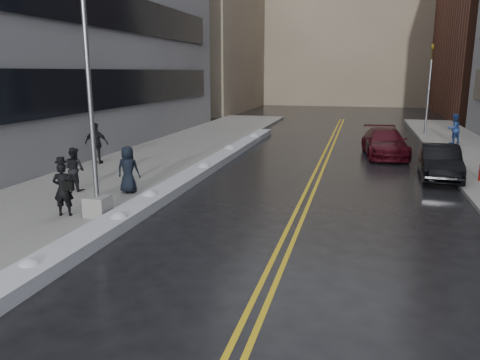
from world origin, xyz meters
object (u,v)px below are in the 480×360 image
Objects in this scene: traffic_signal at (429,87)px; pedestrian_d at (97,143)px; lamppost at (93,137)px; car_maroon at (385,143)px; pedestrian_b at (75,169)px; pedestrian_east at (454,129)px; pedestrian_c at (128,169)px; car_black at (440,162)px; pedestrian_fedora at (63,189)px.

pedestrian_d is at bearing -137.84° from traffic_signal.
car_maroon is at bearing 57.12° from lamppost.
traffic_signal is 3.79× the size of pedestrian_b.
pedestrian_d is (-4.41, 7.32, -1.42)m from lamppost.
lamppost reaches higher than pedestrian_east.
pedestrian_b is 0.89× the size of pedestrian_east.
pedestrian_c is 0.39× the size of car_black.
pedestrian_b reaches higher than car_maroon.
pedestrian_b is at bearing -126.31° from traffic_signal.
pedestrian_b is at bearing 2.04° from pedestrian_c.
traffic_signal is at bearing -135.80° from pedestrian_fedora.
pedestrian_c is 0.94× the size of pedestrian_east.
pedestrian_east is (13.37, 15.59, 0.05)m from pedestrian_c.
car_maroon is (-4.15, -4.76, -0.31)m from pedestrian_east.
traffic_signal is 25.75m from pedestrian_fedora.
lamppost is at bearing 95.11° from pedestrian_c.
pedestrian_d is 20.58m from pedestrian_east.
pedestrian_east is (13.94, 18.59, 0.08)m from pedestrian_fedora.
lamppost is 3.21m from pedestrian_c.
car_black is at bearing -94.29° from traffic_signal.
pedestrian_east reaches higher than car_maroon.
lamppost reaches higher than pedestrian_d.
pedestrian_d is at bearing -81.45° from pedestrian_fedora.
pedestrian_b is 0.37× the size of car_black.
car_black is at bearing 44.02° from pedestrian_east.
pedestrian_c is at bearing -149.93° from car_black.
pedestrian_d is (-1.95, 4.73, 0.17)m from pedestrian_b.
car_maroon is (11.26, 11.02, -0.21)m from pedestrian_b.
pedestrian_b is 22.06m from pedestrian_east.
pedestrian_east is 9.95m from car_black.
pedestrian_d is 15.27m from car_black.
traffic_signal reaches higher than pedestrian_b.
pedestrian_fedora reaches higher than car_maroon.
lamppost is 3.91m from pedestrian_b.
pedestrian_d is (-3.42, 7.53, 0.15)m from pedestrian_fedora.
pedestrian_b is (-1.47, 2.80, -0.02)m from pedestrian_fedora.
lamppost is 3.97× the size of pedestrian_d.
traffic_signal is 3.57× the size of pedestrian_c.
pedestrian_fedora is 0.97× the size of pedestrian_c.
traffic_signal is 4.48m from pedestrian_east.
pedestrian_c is at bearing 98.58° from lamppost.
pedestrian_d is at bearing 121.06° from lamppost.
pedestrian_b is 0.94× the size of pedestrian_c.
pedestrian_d is (-3.99, 4.53, 0.12)m from pedestrian_c.
lamppost is at bearing -118.21° from traffic_signal.
pedestrian_fedora is at bearing -140.59° from car_black.
lamppost is 4.27× the size of pedestrian_east.
pedestrian_east is at bearing 43.08° from car_maroon.
pedestrian_east is (1.15, -3.63, -2.36)m from traffic_signal.
traffic_signal is (11.80, 22.00, 0.87)m from lamppost.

